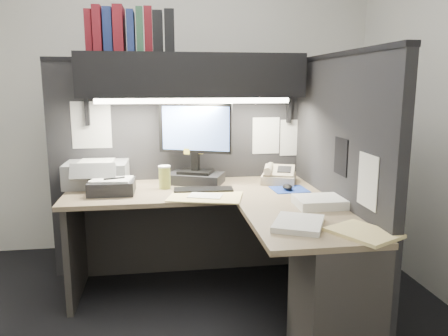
{
  "coord_description": "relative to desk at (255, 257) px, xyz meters",
  "views": [
    {
      "loc": [
        -0.11,
        -2.37,
        1.44
      ],
      "look_at": [
        0.32,
        0.51,
        0.88
      ],
      "focal_mm": 35.0,
      "sensor_mm": 36.0,
      "label": 1
    }
  ],
  "objects": [
    {
      "name": "paper_stack_b",
      "position": [
        0.15,
        -0.32,
        0.3
      ],
      "size": [
        0.34,
        0.37,
        0.03
      ],
      "primitive_type": "cube",
      "rotation": [
        0.0,
        0.0,
        -0.45
      ],
      "color": "white",
      "rests_on": "desk"
    },
    {
      "name": "pinned_papers",
      "position": [
        -0.0,
        0.56,
        0.61
      ],
      "size": [
        1.76,
        1.31,
        0.51
      ],
      "color": "white",
      "rests_on": "partition_back"
    },
    {
      "name": "mousepad",
      "position": [
        0.33,
        0.44,
        0.29
      ],
      "size": [
        0.24,
        0.22,
        0.0
      ],
      "primitive_type": "cube",
      "rotation": [
        0.0,
        0.0,
        0.05
      ],
      "color": "navy",
      "rests_on": "desk"
    },
    {
      "name": "wall_back",
      "position": [
        -0.43,
        1.5,
        0.91
      ],
      "size": [
        3.5,
        0.04,
        2.7
      ],
      "primitive_type": "cube",
      "color": "silver",
      "rests_on": "floor"
    },
    {
      "name": "binder_row",
      "position": [
        -0.71,
        0.75,
        1.35
      ],
      "size": [
        0.58,
        0.26,
        0.3
      ],
      "color": "maroon",
      "rests_on": "overhead_shelf"
    },
    {
      "name": "overhead_shelf",
      "position": [
        -0.3,
        0.75,
        1.06
      ],
      "size": [
        1.55,
        0.34,
        0.3
      ],
      "primitive_type": "cube",
      "color": "black",
      "rests_on": "partition_back"
    },
    {
      "name": "open_folder",
      "position": [
        -0.26,
        0.32,
        0.29
      ],
      "size": [
        0.52,
        0.41,
        0.01
      ],
      "primitive_type": "cube",
      "rotation": [
        0.0,
        0.0,
        -0.27
      ],
      "color": "#E4CE80",
      "rests_on": "desk"
    },
    {
      "name": "partition_back",
      "position": [
        -0.4,
        0.93,
        0.36
      ],
      "size": [
        1.9,
        0.06,
        1.6
      ],
      "primitive_type": "cube",
      "color": "black",
      "rests_on": "floor"
    },
    {
      "name": "printer",
      "position": [
        -0.98,
        0.78,
        0.37
      ],
      "size": [
        0.44,
        0.37,
        0.17
      ],
      "primitive_type": "cube",
      "rotation": [
        0.0,
        0.0,
        -0.03
      ],
      "color": "gray",
      "rests_on": "desk"
    },
    {
      "name": "mouse",
      "position": [
        0.31,
        0.42,
        0.31
      ],
      "size": [
        0.07,
        0.1,
        0.04
      ],
      "primitive_type": "ellipsoid",
      "rotation": [
        0.0,
        0.0,
        -0.02
      ],
      "color": "black",
      "rests_on": "mousepad"
    },
    {
      "name": "desk",
      "position": [
        0.0,
        0.0,
        0.0
      ],
      "size": [
        1.7,
        1.53,
        0.73
      ],
      "color": "#8B7258",
      "rests_on": "floor"
    },
    {
      "name": "manila_stack",
      "position": [
        0.42,
        -0.49,
        0.3
      ],
      "size": [
        0.35,
        0.38,
        0.02
      ],
      "primitive_type": "cube",
      "rotation": [
        0.0,
        0.0,
        0.48
      ],
      "color": "#E4CE80",
      "rests_on": "desk"
    },
    {
      "name": "notebook_stack",
      "position": [
        -0.86,
        0.51,
        0.33
      ],
      "size": [
        0.3,
        0.25,
        0.09
      ],
      "primitive_type": "cube",
      "rotation": [
        0.0,
        0.0,
        -0.02
      ],
      "color": "black",
      "rests_on": "desk"
    },
    {
      "name": "floor",
      "position": [
        -0.43,
        0.0,
        -0.44
      ],
      "size": [
        3.5,
        3.5,
        0.0
      ],
      "primitive_type": "plane",
      "color": "black",
      "rests_on": "ground"
    },
    {
      "name": "telephone",
      "position": [
        0.32,
        0.67,
        0.34
      ],
      "size": [
        0.31,
        0.32,
        0.1
      ],
      "primitive_type": "cube",
      "rotation": [
        0.0,
        0.0,
        -0.35
      ],
      "color": "#BBAC90",
      "rests_on": "desk"
    },
    {
      "name": "wall_front",
      "position": [
        -0.43,
        -1.5,
        0.91
      ],
      "size": [
        3.5,
        0.04,
        2.7
      ],
      "primitive_type": "cube",
      "color": "silver",
      "rests_on": "floor"
    },
    {
      "name": "coffee_cup",
      "position": [
        -0.51,
        0.6,
        0.36
      ],
      "size": [
        0.09,
        0.09,
        0.15
      ],
      "primitive_type": "cylinder",
      "rotation": [
        0.0,
        0.0,
        0.13
      ],
      "color": "#CCC351",
      "rests_on": "desk"
    },
    {
      "name": "monitor",
      "position": [
        -0.29,
        0.73,
        0.52
      ],
      "size": [
        0.51,
        0.36,
        0.58
      ],
      "rotation": [
        0.0,
        0.0,
        -0.38
      ],
      "color": "black",
      "rests_on": "desk"
    },
    {
      "name": "paper_stack_a",
      "position": [
        0.39,
        0.02,
        0.31
      ],
      "size": [
        0.28,
        0.24,
        0.05
      ],
      "primitive_type": "cube",
      "rotation": [
        0.0,
        0.0,
        -0.01
      ],
      "color": "white",
      "rests_on": "desk"
    },
    {
      "name": "keyboard",
      "position": [
        -0.26,
        0.48,
        0.3
      ],
      "size": [
        0.4,
        0.15,
        0.02
      ],
      "primitive_type": "cube",
      "rotation": [
        0.0,
        0.0,
        -0.05
      ],
      "color": "black",
      "rests_on": "desk"
    },
    {
      "name": "task_light_tube",
      "position": [
        -0.3,
        0.61,
        0.89
      ],
      "size": [
        1.32,
        0.04,
        0.04
      ],
      "primitive_type": "cylinder",
      "rotation": [
        0.0,
        1.57,
        0.0
      ],
      "color": "white",
      "rests_on": "overhead_shelf"
    },
    {
      "name": "partition_right",
      "position": [
        0.55,
        0.18,
        0.36
      ],
      "size": [
        0.06,
        1.5,
        1.6
      ],
      "primitive_type": "cube",
      "color": "black",
      "rests_on": "floor"
    }
  ]
}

